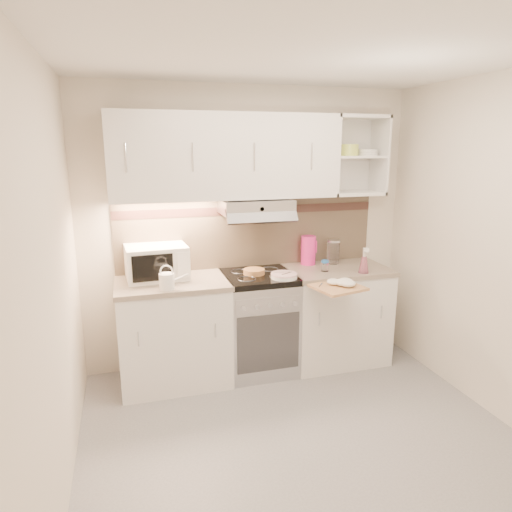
{
  "coord_description": "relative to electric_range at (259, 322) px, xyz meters",
  "views": [
    {
      "loc": [
        -1.09,
        -2.56,
        1.98
      ],
      "look_at": [
        -0.07,
        0.95,
        1.1
      ],
      "focal_mm": 32.0,
      "sensor_mm": 36.0,
      "label": 1
    }
  ],
  "objects": [
    {
      "name": "ground",
      "position": [
        0.0,
        -1.1,
        -0.45
      ],
      "size": [
        3.0,
        3.0,
        0.0
      ],
      "primitive_type": "plane",
      "color": "gray",
      "rests_on": "ground"
    },
    {
      "name": "room_shell",
      "position": [
        0.0,
        -0.73,
        1.18
      ],
      "size": [
        3.04,
        2.84,
        2.52
      ],
      "color": "beige",
      "rests_on": "ground"
    },
    {
      "name": "base_cabinet_left",
      "position": [
        -0.75,
        0.0,
        -0.02
      ],
      "size": [
        0.9,
        0.6,
        0.86
      ],
      "primitive_type": "cube",
      "color": "white",
      "rests_on": "ground"
    },
    {
      "name": "worktop_left",
      "position": [
        -0.75,
        0.0,
        0.43
      ],
      "size": [
        0.92,
        0.62,
        0.04
      ],
      "primitive_type": "cube",
      "color": "gray",
      "rests_on": "base_cabinet_left"
    },
    {
      "name": "base_cabinet_right",
      "position": [
        0.75,
        0.0,
        -0.02
      ],
      "size": [
        0.9,
        0.6,
        0.86
      ],
      "primitive_type": "cube",
      "color": "white",
      "rests_on": "ground"
    },
    {
      "name": "worktop_right",
      "position": [
        0.75,
        0.0,
        0.43
      ],
      "size": [
        0.92,
        0.62,
        0.04
      ],
      "primitive_type": "cube",
      "color": "gray",
      "rests_on": "base_cabinet_right"
    },
    {
      "name": "electric_range",
      "position": [
        0.0,
        0.0,
        0.0
      ],
      "size": [
        0.6,
        0.6,
        0.9
      ],
      "color": "#B7B7BC",
      "rests_on": "ground"
    },
    {
      "name": "microwave",
      "position": [
        -0.86,
        0.12,
        0.59
      ],
      "size": [
        0.52,
        0.4,
        0.28
      ],
      "rotation": [
        0.0,
        0.0,
        0.06
      ],
      "color": "white",
      "rests_on": "worktop_left"
    },
    {
      "name": "watering_can",
      "position": [
        -0.8,
        -0.22,
        0.52
      ],
      "size": [
        0.23,
        0.12,
        0.2
      ],
      "rotation": [
        0.0,
        0.0,
        -0.16
      ],
      "color": "white",
      "rests_on": "worktop_left"
    },
    {
      "name": "plate_stack",
      "position": [
        0.17,
        -0.18,
        0.47
      ],
      "size": [
        0.22,
        0.22,
        0.05
      ],
      "rotation": [
        0.0,
        0.0,
        0.05
      ],
      "color": "white",
      "rests_on": "electric_range"
    },
    {
      "name": "bread_loaf",
      "position": [
        -0.04,
        0.01,
        0.47
      ],
      "size": [
        0.18,
        0.18,
        0.05
      ],
      "primitive_type": "cylinder",
      "color": "olive",
      "rests_on": "electric_range"
    },
    {
      "name": "pink_pitcher",
      "position": [
        0.54,
        0.19,
        0.59
      ],
      "size": [
        0.15,
        0.14,
        0.27
      ],
      "rotation": [
        0.0,
        0.0,
        -0.1
      ],
      "color": "#F0268C",
      "rests_on": "worktop_right"
    },
    {
      "name": "glass_jar",
      "position": [
        0.78,
        0.15,
        0.57
      ],
      "size": [
        0.12,
        0.12,
        0.23
      ],
      "rotation": [
        0.0,
        0.0,
        0.41
      ],
      "color": "white",
      "rests_on": "worktop_right"
    },
    {
      "name": "spice_jar",
      "position": [
        0.59,
        -0.07,
        0.5
      ],
      "size": [
        0.07,
        0.07,
        0.1
      ],
      "rotation": [
        0.0,
        0.0,
        0.0
      ],
      "color": "white",
      "rests_on": "worktop_right"
    },
    {
      "name": "spray_bottle",
      "position": [
        0.9,
        -0.22,
        0.54
      ],
      "size": [
        0.09,
        0.09,
        0.24
      ],
      "rotation": [
        0.0,
        0.0,
        -0.37
      ],
      "color": "pink",
      "rests_on": "worktop_right"
    },
    {
      "name": "cutting_board",
      "position": [
        0.53,
        -0.46,
        0.42
      ],
      "size": [
        0.44,
        0.41,
        0.02
      ],
      "primitive_type": "cube",
      "rotation": [
        0.0,
        0.0,
        0.22
      ],
      "color": "#A37952",
      "rests_on": "base_cabinet_right"
    },
    {
      "name": "dish_towel",
      "position": [
        0.56,
        -0.47,
        0.46
      ],
      "size": [
        0.29,
        0.26,
        0.07
      ],
      "primitive_type": null,
      "rotation": [
        0.0,
        0.0,
        -0.25
      ],
      "color": "white",
      "rests_on": "cutting_board"
    }
  ]
}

